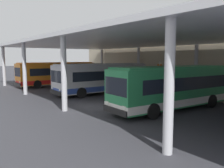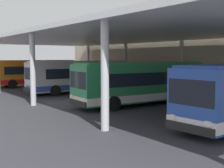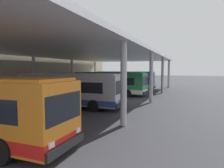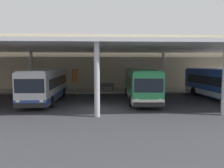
# 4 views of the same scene
# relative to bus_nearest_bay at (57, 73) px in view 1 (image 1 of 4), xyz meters

# --- Properties ---
(ground_plane) EXTENTS (200.00, 200.00, 0.00)m
(ground_plane) POSITION_rel_bus_nearest_bay_xyz_m (14.58, -3.35, -1.66)
(ground_plane) COLOR #333338
(platform_kerb) EXTENTS (42.00, 4.50, 0.18)m
(platform_kerb) POSITION_rel_bus_nearest_bay_xyz_m (14.58, 8.40, -1.57)
(platform_kerb) COLOR gray
(platform_kerb) RESTS_ON ground
(station_building_facade) EXTENTS (48.00, 1.60, 7.90)m
(station_building_facade) POSITION_rel_bus_nearest_bay_xyz_m (14.58, 11.65, 2.30)
(station_building_facade) COLOR #C1B293
(station_building_facade) RESTS_ON ground
(canopy_shelter) EXTENTS (40.00, 17.00, 5.55)m
(canopy_shelter) POSITION_rel_bus_nearest_bay_xyz_m (14.58, 2.15, 3.63)
(canopy_shelter) COLOR silver
(canopy_shelter) RESTS_ON ground
(bus_nearest_bay) EXTENTS (2.88, 10.58, 3.17)m
(bus_nearest_bay) POSITION_rel_bus_nearest_bay_xyz_m (0.00, 0.00, 0.00)
(bus_nearest_bay) COLOR orange
(bus_nearest_bay) RESTS_ON ground
(bus_second_bay) EXTENTS (2.79, 10.55, 3.17)m
(bus_second_bay) POSITION_rel_bus_nearest_bay_xyz_m (9.43, 0.97, 0.00)
(bus_second_bay) COLOR #B7B7BC
(bus_second_bay) RESTS_ON ground
(bus_middle_bay) EXTENTS (3.15, 10.66, 3.17)m
(bus_middle_bay) POSITION_rel_bus_nearest_bay_xyz_m (18.90, 0.81, 0.00)
(bus_middle_bay) COLOR #28844C
(bus_middle_bay) RESTS_ON ground
(bench_waiting) EXTENTS (1.80, 0.45, 0.92)m
(bench_waiting) POSITION_rel_bus_nearest_bay_xyz_m (15.78, 8.46, -0.99)
(bench_waiting) COLOR #4C515B
(bench_waiting) RESTS_ON platform_kerb
(banner_sign) EXTENTS (0.70, 0.12, 3.20)m
(banner_sign) POSITION_rel_bus_nearest_bay_xyz_m (11.55, 7.59, 0.32)
(banner_sign) COLOR #B2B2B7
(banner_sign) RESTS_ON platform_kerb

